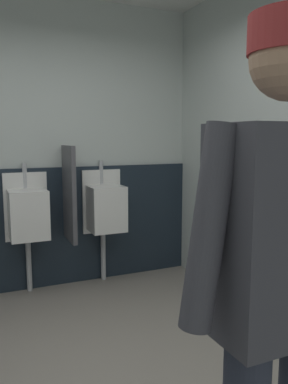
# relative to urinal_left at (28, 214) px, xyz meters

# --- Properties ---
(wall_back) EXTENTS (3.98, 0.12, 2.79)m
(wall_back) POSITION_rel_urinal_left_xyz_m (0.02, 0.22, 0.62)
(wall_back) COLOR silver
(wall_back) RESTS_ON ground_plane
(wainscot_band_back) EXTENTS (3.38, 0.03, 1.19)m
(wainscot_band_back) POSITION_rel_urinal_left_xyz_m (0.02, 0.14, -0.18)
(wainscot_band_back) COLOR #19232D
(wainscot_band_back) RESTS_ON ground_plane
(urinal_left) EXTENTS (0.40, 0.34, 1.24)m
(urinal_left) POSITION_rel_urinal_left_xyz_m (0.00, 0.00, 0.00)
(urinal_left) COLOR white
(urinal_left) RESTS_ON ground_plane
(urinal_middle) EXTENTS (0.40, 0.34, 1.24)m
(urinal_middle) POSITION_rel_urinal_left_xyz_m (0.75, 0.00, 0.00)
(urinal_middle) COLOR white
(urinal_middle) RESTS_ON ground_plane
(privacy_divider_panel) EXTENTS (0.04, 0.40, 0.90)m
(privacy_divider_panel) POSITION_rel_urinal_left_xyz_m (0.38, -0.07, 0.17)
(privacy_divider_panel) COLOR #4C4C51
(person) EXTENTS (0.64, 0.60, 1.80)m
(person) POSITION_rel_urinal_left_xyz_m (0.37, -2.81, 0.30)
(person) COLOR #2D3342
(person) RESTS_ON ground_plane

